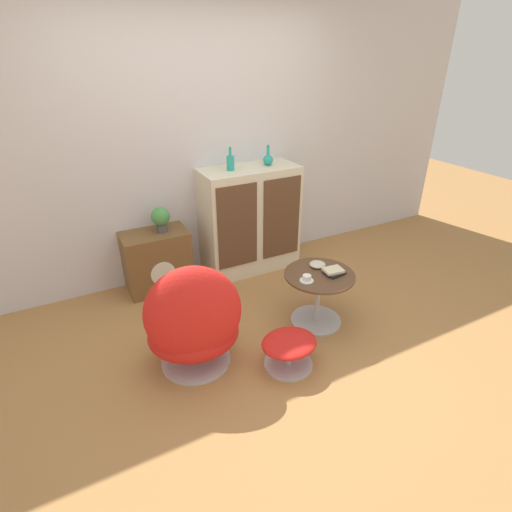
# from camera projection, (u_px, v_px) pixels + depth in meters

# --- Properties ---
(ground_plane) EXTENTS (12.00, 12.00, 0.00)m
(ground_plane) POSITION_uv_depth(u_px,v_px,m) (281.00, 352.00, 3.11)
(ground_plane) COLOR #A87542
(wall_back) EXTENTS (6.40, 0.06, 2.60)m
(wall_back) POSITION_uv_depth(u_px,v_px,m) (198.00, 144.00, 3.76)
(wall_back) COLOR silver
(wall_back) RESTS_ON ground_plane
(sideboard) EXTENTS (0.97, 0.46, 1.08)m
(sideboard) POSITION_uv_depth(u_px,v_px,m) (250.00, 220.00, 4.08)
(sideboard) COLOR beige
(sideboard) RESTS_ON ground_plane
(tv_console) EXTENTS (0.61, 0.38, 0.58)m
(tv_console) POSITION_uv_depth(u_px,v_px,m) (157.00, 261.00, 3.82)
(tv_console) COLOR brown
(tv_console) RESTS_ON ground_plane
(egg_chair) EXTENTS (0.78, 0.73, 0.88)m
(egg_chair) POSITION_uv_depth(u_px,v_px,m) (194.00, 324.00, 2.79)
(egg_chair) COLOR #B7B7BC
(egg_chair) RESTS_ON ground_plane
(ottoman) EXTENTS (0.42, 0.36, 0.25)m
(ottoman) POSITION_uv_depth(u_px,v_px,m) (289.00, 346.00, 2.90)
(ottoman) COLOR #B7B7BC
(ottoman) RESTS_ON ground_plane
(coffee_table) EXTENTS (0.58, 0.58, 0.47)m
(coffee_table) POSITION_uv_depth(u_px,v_px,m) (318.00, 293.00, 3.33)
(coffee_table) COLOR #B7B7BC
(coffee_table) RESTS_ON ground_plane
(vase_leftmost) EXTENTS (0.07, 0.07, 0.22)m
(vase_leftmost) POSITION_uv_depth(u_px,v_px,m) (230.00, 162.00, 3.72)
(vase_leftmost) COLOR teal
(vase_leftmost) RESTS_ON sideboard
(vase_inner_left) EXTENTS (0.10, 0.10, 0.19)m
(vase_inner_left) POSITION_uv_depth(u_px,v_px,m) (268.00, 159.00, 3.89)
(vase_inner_left) COLOR teal
(vase_inner_left) RESTS_ON sideboard
(potted_plant) EXTENTS (0.17, 0.17, 0.23)m
(potted_plant) POSITION_uv_depth(u_px,v_px,m) (161.00, 218.00, 3.66)
(potted_plant) COLOR #4C4C51
(potted_plant) RESTS_ON tv_console
(teacup) EXTENTS (0.11, 0.11, 0.05)m
(teacup) POSITION_uv_depth(u_px,v_px,m) (307.00, 279.00, 3.14)
(teacup) COLOR white
(teacup) RESTS_ON coffee_table
(book_stack) EXTENTS (0.17, 0.15, 0.04)m
(book_stack) POSITION_uv_depth(u_px,v_px,m) (334.00, 272.00, 3.23)
(book_stack) COLOR black
(book_stack) RESTS_ON coffee_table
(bowl) EXTENTS (0.14, 0.14, 0.04)m
(bowl) POSITION_uv_depth(u_px,v_px,m) (318.00, 264.00, 3.35)
(bowl) COLOR beige
(bowl) RESTS_ON coffee_table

